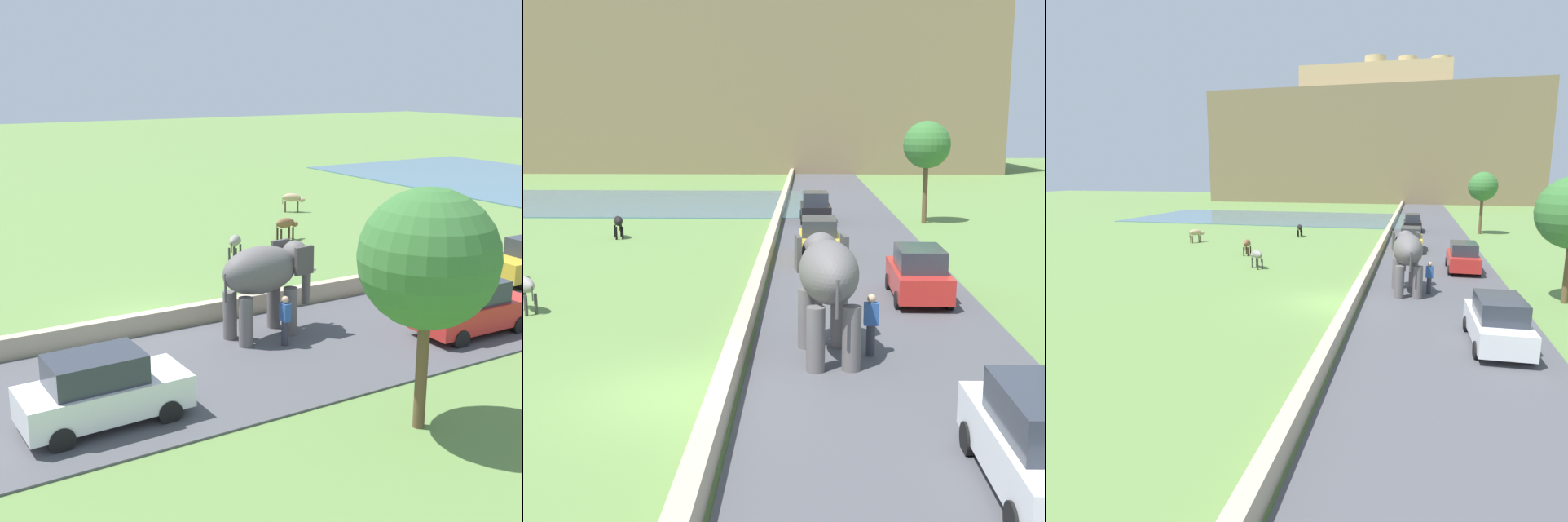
% 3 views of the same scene
% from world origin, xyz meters
% --- Properties ---
extents(ground_plane, '(220.00, 220.00, 0.00)m').
position_xyz_m(ground_plane, '(0.00, 0.00, 0.00)').
color(ground_plane, '#608442').
extents(elephant, '(1.71, 3.54, 2.99)m').
position_xyz_m(elephant, '(3.40, 2.51, 2.04)').
color(elephant, '#605B5B').
rests_on(elephant, ground).
extents(person_beside_elephant, '(0.36, 0.22, 1.63)m').
position_xyz_m(person_beside_elephant, '(4.50, 2.54, 0.87)').
color(person_beside_elephant, '#33333D').
rests_on(person_beside_elephant, ground).
extents(car_white, '(1.86, 4.03, 1.80)m').
position_xyz_m(car_white, '(6.58, -3.92, 0.90)').
color(car_white, white).
rests_on(car_white, ground).
extents(car_red, '(1.82, 4.01, 1.80)m').
position_xyz_m(car_red, '(6.57, 8.33, 0.90)').
color(car_red, red).
rests_on(car_red, ground).
extents(cow_brown, '(0.57, 1.41, 1.15)m').
position_xyz_m(cow_brown, '(-8.02, 10.58, 0.84)').
color(cow_brown, brown).
rests_on(cow_brown, ground).
extents(cow_grey, '(1.23, 1.21, 1.15)m').
position_xyz_m(cow_grey, '(-5.79, 6.42, 0.84)').
color(cow_grey, gray).
rests_on(cow_grey, ground).
extents(cow_black, '(0.80, 1.41, 1.15)m').
position_xyz_m(cow_black, '(-6.72, 20.67, 0.84)').
color(cow_black, black).
rests_on(cow_black, ground).
extents(cow_tan, '(1.06, 1.34, 1.15)m').
position_xyz_m(cow_tan, '(-14.39, 15.11, 0.84)').
color(cow_tan, tan).
rests_on(cow_tan, ground).
extents(tree_mid, '(3.22, 3.22, 5.74)m').
position_xyz_m(tree_mid, '(10.49, 2.48, 4.11)').
color(tree_mid, brown).
rests_on(tree_mid, ground).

